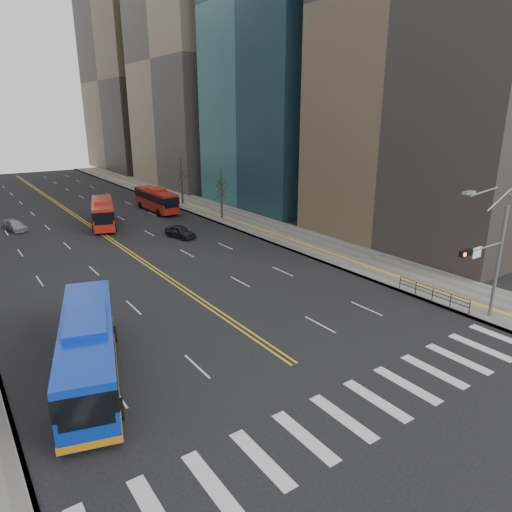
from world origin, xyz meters
TOP-DOWN VIEW (x-y plane):
  - ground at (0.00, 0.00)m, footprint 220.00×220.00m
  - sidewalk_right at (17.50, 45.00)m, footprint 7.00×130.00m
  - crosswalk at (0.00, 0.00)m, footprint 26.70×4.00m
  - centerline at (0.00, 55.00)m, footprint 0.55×100.00m
  - office_towers at (0.12, 68.51)m, footprint 83.00×134.00m
  - signal_mast at (13.77, 2.00)m, footprint 5.37×0.37m
  - pedestrian_railing at (14.30, 6.00)m, footprint 0.06×6.06m
  - street_trees at (-7.18, 34.55)m, footprint 35.20×47.20m
  - blue_bus at (-9.92, 10.18)m, footprint 6.06×12.76m
  - red_bus_near at (1.45, 44.82)m, footprint 5.37×11.01m
  - red_bus_far at (10.60, 49.52)m, footprint 2.73×10.57m
  - car_white at (-11.00, 9.11)m, footprint 2.09×4.81m
  - car_dark_mid at (6.91, 34.02)m, footprint 2.63×4.48m
  - car_silver at (-8.19, 48.48)m, footprint 2.58×4.36m
  - car_dark_far at (12.50, 57.79)m, footprint 2.85×4.24m

SIDE VIEW (x-z plane):
  - ground at x=0.00m, z-range 0.00..0.00m
  - crosswalk at x=0.00m, z-range 0.00..0.01m
  - centerline at x=0.00m, z-range 0.00..0.01m
  - sidewalk_right at x=17.50m, z-range 0.00..0.15m
  - car_dark_far at x=12.50m, z-range 0.00..1.08m
  - car_silver at x=-8.19m, z-range 0.00..1.19m
  - car_dark_mid at x=6.91m, z-range 0.00..1.43m
  - car_white at x=-11.00m, z-range 0.00..1.54m
  - pedestrian_railing at x=14.30m, z-range 0.31..1.33m
  - red_bus_far at x=10.60m, z-range 0.19..3.56m
  - red_bus_near at x=1.45m, z-range 0.20..3.61m
  - blue_bus at x=-9.92m, z-range 0.09..3.72m
  - signal_mast at x=13.77m, z-range 0.16..9.55m
  - street_trees at x=-7.18m, z-range 1.07..8.67m
  - office_towers at x=0.12m, z-range -5.08..52.92m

